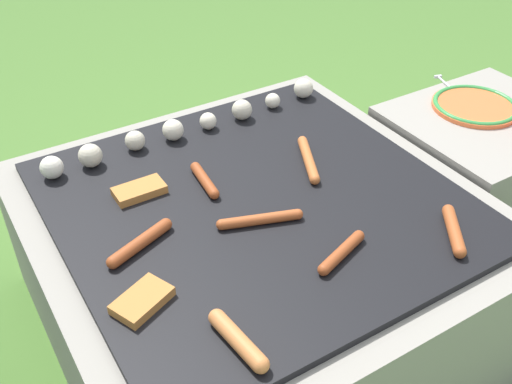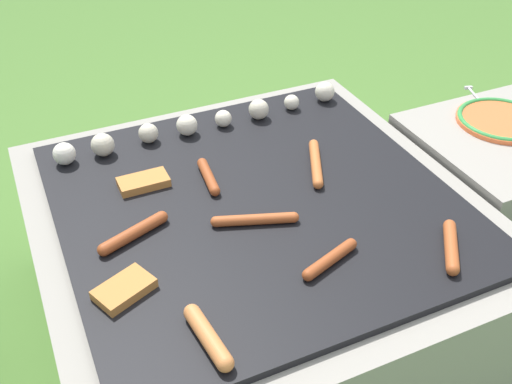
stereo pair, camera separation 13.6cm
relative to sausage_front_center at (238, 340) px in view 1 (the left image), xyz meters
The scene contains 15 objects.
ground_plane 0.60m from the sausage_front_center, 54.20° to the left, with size 14.00×14.00×0.00m, color #47702D.
grill 0.48m from the sausage_front_center, 54.20° to the left, with size 0.99×0.99×0.42m.
side_ledge 1.08m from the sausage_front_center, 17.64° to the left, with size 0.51×0.45×0.42m.
sausage_back_right 0.59m from the sausage_front_center, 42.55° to the left, with size 0.10×0.18×0.02m.
sausage_back_left 0.33m from the sausage_front_center, 97.65° to the left, with size 0.17×0.08×0.03m.
sausage_back_center 0.33m from the sausage_front_center, 51.59° to the left, with size 0.18×0.08×0.02m.
sausage_front_right 0.54m from the sausage_front_center, ahead, with size 0.11×0.14×0.03m.
sausage_front_left 0.30m from the sausage_front_center, 16.27° to the left, with size 0.15×0.07×0.02m.
sausage_front_center is the anchor object (origin of this frame).
sausage_mid_right 0.49m from the sausage_front_center, 69.17° to the left, with size 0.04×0.15×0.02m.
bread_slice_left 0.20m from the sausage_front_center, 120.15° to the left, with size 0.13×0.11×0.02m.
bread_slice_center 0.50m from the sausage_front_center, 86.96° to the left, with size 0.12×0.06×0.02m.
mushroom_row 0.72m from the sausage_front_center, 71.60° to the left, with size 0.80×0.08×0.06m.
plate_colorful 1.07m from the sausage_front_center, 20.64° to the left, with size 0.24×0.24×0.02m.
fork_utensil 1.14m from the sausage_front_center, 25.38° to the left, with size 0.08×0.21×0.01m.
Camera 1 is at (-0.57, -0.93, 1.25)m, focal length 42.00 mm.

